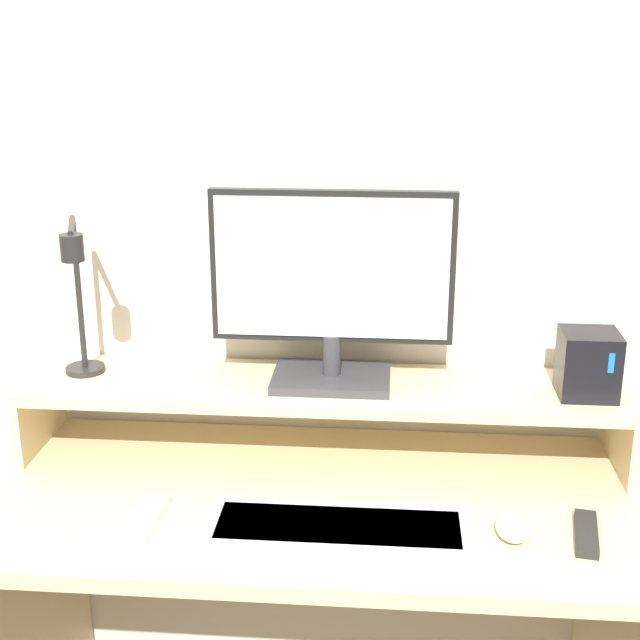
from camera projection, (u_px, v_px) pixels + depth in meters
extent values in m
cube|color=beige|center=(329.00, 208.00, 1.85)|extent=(6.00, 0.05, 2.50)
cube|color=beige|center=(315.00, 502.00, 1.69)|extent=(1.22, 0.60, 0.03)
cube|color=beige|center=(40.00, 414.00, 1.88)|extent=(0.02, 0.25, 0.14)
cube|color=beige|center=(620.00, 434.00, 1.78)|extent=(0.02, 0.25, 0.14)
cube|color=beige|center=(322.00, 388.00, 1.81)|extent=(1.22, 0.25, 0.02)
cube|color=#38383D|center=(331.00, 378.00, 1.81)|extent=(0.24, 0.17, 0.02)
cylinder|color=#38383D|center=(332.00, 355.00, 1.79)|extent=(0.04, 0.04, 0.08)
cube|color=black|center=(332.00, 267.00, 1.74)|extent=(0.48, 0.02, 0.30)
cube|color=silver|center=(332.00, 268.00, 1.73)|extent=(0.46, 0.01, 0.28)
cylinder|color=black|center=(85.00, 369.00, 1.86)|extent=(0.08, 0.08, 0.01)
cylinder|color=black|center=(79.00, 294.00, 1.81)|extent=(0.01, 0.01, 0.32)
cylinder|color=black|center=(71.00, 226.00, 1.69)|extent=(0.06, 0.15, 0.01)
cylinder|color=black|center=(72.00, 248.00, 1.63)|extent=(0.04, 0.04, 0.05)
cube|color=black|center=(588.00, 364.00, 1.73)|extent=(0.11, 0.10, 0.13)
cube|color=#1972F2|center=(611.00, 363.00, 1.67)|extent=(0.01, 0.00, 0.04)
cube|color=silver|center=(338.00, 529.00, 1.56)|extent=(0.46, 0.15, 0.02)
cube|color=#AFAFB3|center=(338.00, 526.00, 1.55)|extent=(0.42, 0.12, 0.01)
ellipsoid|color=silver|center=(513.00, 527.00, 1.54)|extent=(0.06, 0.09, 0.04)
cube|color=white|center=(147.00, 519.00, 1.59)|extent=(0.05, 0.15, 0.02)
cube|color=black|center=(586.00, 533.00, 1.54)|extent=(0.06, 0.14, 0.02)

